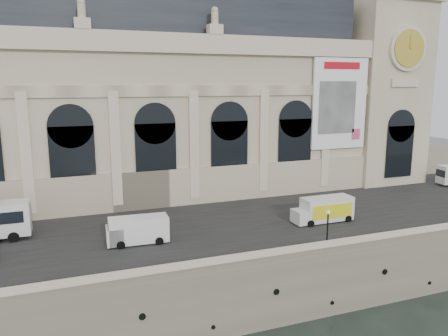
% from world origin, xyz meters
% --- Properties ---
extents(ground, '(260.00, 260.00, 0.00)m').
position_xyz_m(ground, '(0.00, 0.00, 0.00)').
color(ground, black).
rests_on(ground, ground).
extents(quay, '(160.00, 70.00, 6.00)m').
position_xyz_m(quay, '(0.00, 35.00, 3.00)').
color(quay, gray).
rests_on(quay, ground).
extents(street, '(160.00, 24.00, 0.06)m').
position_xyz_m(street, '(0.00, 14.00, 6.03)').
color(street, '#2D2D2D').
rests_on(street, quay).
extents(parapet, '(160.00, 1.40, 1.21)m').
position_xyz_m(parapet, '(0.00, 0.60, 6.62)').
color(parapet, gray).
rests_on(parapet, quay).
extents(museum, '(69.00, 18.70, 29.10)m').
position_xyz_m(museum, '(-5.98, 30.86, 19.72)').
color(museum, beige).
rests_on(museum, quay).
extents(clock_pavilion, '(13.00, 14.72, 36.70)m').
position_xyz_m(clock_pavilion, '(34.00, 27.93, 23.42)').
color(clock_pavilion, beige).
rests_on(clock_pavilion, quay).
extents(van_c, '(6.23, 2.82, 2.72)m').
position_xyz_m(van_c, '(-8.80, 10.08, 7.39)').
color(van_c, white).
rests_on(van_c, quay).
extents(box_truck, '(7.28, 2.63, 2.93)m').
position_xyz_m(box_truck, '(12.96, 9.44, 7.47)').
color(box_truck, silver).
rests_on(box_truck, quay).
extents(lamp_right, '(0.42, 0.42, 4.11)m').
position_xyz_m(lamp_right, '(8.23, 1.64, 8.04)').
color(lamp_right, black).
rests_on(lamp_right, quay).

